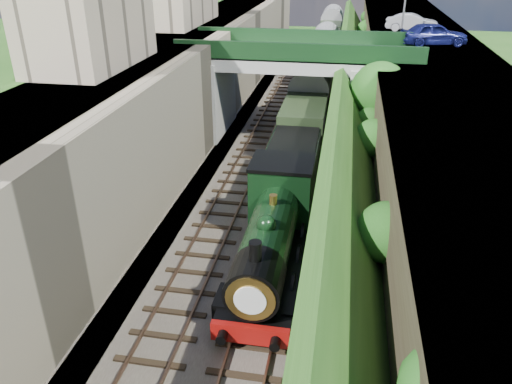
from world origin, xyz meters
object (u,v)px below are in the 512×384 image
tree (381,93)px  tender (292,171)px  car_silver (412,22)px  locomotive (272,235)px  road_bridge (305,83)px  car_blue (434,34)px

tree → tender: size_ratio=1.10×
tree → tender: tree is taller
car_silver → locomotive: 29.00m
tree → locomotive: tree is taller
locomotive → tree: bearing=70.2°
road_bridge → locomotive: bearing=-89.1°
locomotive → road_bridge: bearing=90.9°
car_silver → tree: bearing=176.2°
road_bridge → locomotive: road_bridge is taller
car_blue → tender: (-8.47, -13.58, -5.43)m
car_silver → locomotive: car_silver is taller
road_bridge → tree: (4.97, -4.13, 0.57)m
car_silver → tender: 22.20m
tender → car_silver: bearing=69.3°
road_bridge → tender: size_ratio=2.67×
tree → car_silver: 14.93m
tree → locomotive: (-4.71, -13.06, -2.75)m
road_bridge → car_blue: car_blue is taller
tender → tree: bearing=50.4°
car_silver → tender: (-7.61, -20.16, -5.33)m
tree → car_blue: car_blue is taller
road_bridge → tender: bearing=-88.5°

